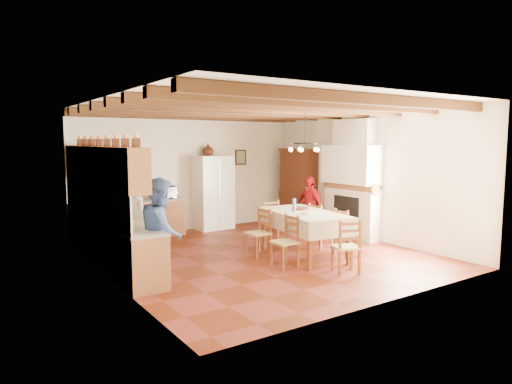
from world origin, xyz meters
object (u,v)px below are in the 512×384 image
Objects in this scene: refrigerator at (212,192)px; microwave at (165,192)px; chair_left_far at (258,232)px; person_woman_blue at (161,231)px; dining_table at (304,216)px; chair_right_far at (320,226)px; person_man at (138,223)px; chair_end_far at (275,223)px; chair_left_near at (285,241)px; chair_right_near at (347,232)px; hutch at (298,187)px; chair_end_near at (346,246)px; person_woman_red at (309,206)px.

refrigerator is 3.57× the size of microwave.
person_woman_blue is at bearing -78.63° from chair_left_far.
chair_right_far reaches higher than dining_table.
chair_left_far is 2.34m from person_man.
person_man is at bearing -134.06° from microwave.
chair_end_far is (0.30, -2.40, -0.48)m from refrigerator.
chair_left_near is (-0.67, -4.04, -0.48)m from refrigerator.
chair_right_near is at bearing -81.42° from refrigerator.
microwave is at bearing -35.55° from person_man.
chair_left_far reaches higher than dining_table.
chair_left_near is at bearing -134.37° from hutch.
chair_left_near is 2.71m from person_man.
chair_left_near is 1.11m from chair_end_near.
person_woman_blue is 3.21× the size of microwave.
chair_right_far is (1.53, -0.15, 0.00)m from chair_left_far.
person_woman_blue is at bearing -124.85° from microwave.
hutch reaches higher than chair_right_near.
microwave reaches higher than chair_left_near.
chair_left_near and chair_end_near have the same top height.
chair_right_far is at bearing -30.66° from person_woman_red.
chair_left_near is at bearing -128.53° from person_man.
dining_table is at bearing -78.43° from microwave.
chair_end_near is at bearing -88.81° from chair_end_far.
person_woman_blue is (-2.28, -0.61, 0.38)m from chair_left_far.
person_woman_blue is (-3.04, -0.08, 0.05)m from dining_table.
person_man is at bearing 22.76° from person_woman_blue.
chair_end_far is at bearing -143.63° from hutch.
chair_end_near is at bearing -133.91° from person_man.
dining_table is 0.98m from chair_left_far.
microwave is (-2.20, 3.99, 0.57)m from chair_right_near.
chair_right_far is (0.91, -3.25, -0.48)m from refrigerator.
chair_right_near is at bearing -34.00° from dining_table.
chair_right_far is 1.79× the size of microwave.
person_woman_red is at bearing -45.94° from person_woman_blue.
person_man is (-2.86, -2.48, -0.16)m from refrigerator.
person_woman_red reaches higher than chair_right_far.
chair_left_far is 1.00× the size of chair_end_near.
refrigerator reaches higher than chair_left_near.
chair_end_near is 0.56× the size of person_woman_blue.
chair_left_near reaches higher than dining_table.
refrigerator is 4.22m from chair_right_near.
person_woman_blue is at bearing -72.33° from person_woman_red.
person_man is (-3.16, -0.07, 0.32)m from chair_end_far.
chair_end_far is 1.26m from person_woman_red.
person_man is (-3.71, 1.63, 0.32)m from chair_right_near.
person_woman_blue reaches higher than person_man.
chair_end_far is at bearing 123.77° from chair_left_far.
chair_right_near is 0.60× the size of person_man.
chair_left_far is 1.94m from chair_end_near.
refrigerator is 0.88× the size of dining_table.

